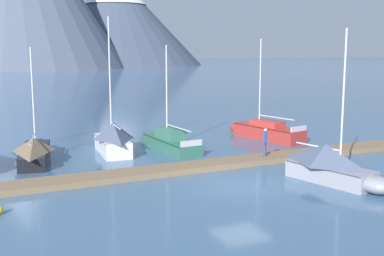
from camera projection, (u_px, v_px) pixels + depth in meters
The scene contains 9 objects.
ground_plane at pixel (241, 186), 23.64m from camera, with size 700.00×700.00×0.00m, color #426689.
mountain_shoulder_ridge at pixel (116, 18), 215.10m from camera, with size 76.61×76.61×40.44m.
dock at pixel (206, 165), 27.24m from camera, with size 28.91×3.14×0.30m.
sailboat_second_berth at pixel (35, 149), 28.94m from camera, with size 2.65×7.26×6.79m.
sailboat_mid_dock_port at pixel (112, 138), 31.21m from camera, with size 2.06×5.98×8.68m.
sailboat_mid_dock_starboard at pixel (167, 141), 32.63m from camera, with size 2.17×7.28×6.93m.
sailboat_far_berth at pixel (333, 165), 24.07m from camera, with size 2.95×5.82×7.64m.
sailboat_outer_slip at pixel (264, 130), 36.40m from camera, with size 3.18×7.10×7.45m.
person_on_dock at pixel (265, 140), 28.84m from camera, with size 0.40×0.50×1.69m.
Camera 1 is at (-11.32, -20.03, 6.59)m, focal length 45.08 mm.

